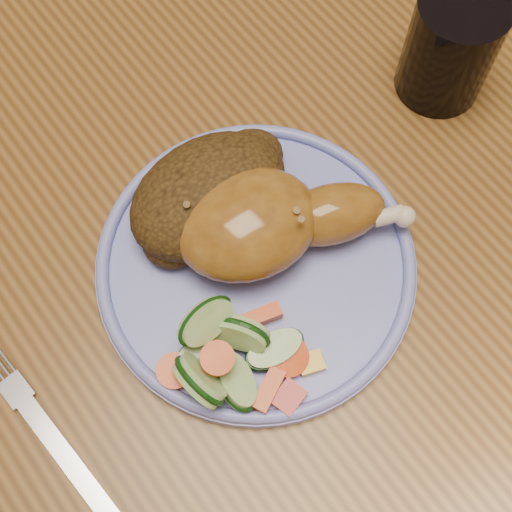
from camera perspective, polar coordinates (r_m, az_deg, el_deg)
name	(u,v)px	position (r m, az deg, el deg)	size (l,w,h in m)	color
ground	(246,384)	(1.31, -0.83, -10.18)	(4.00, 4.00, 0.00)	#54351C
dining_table	(236,234)	(0.67, -1.60, 1.75)	(0.90, 1.40, 0.75)	brown
plate	(256,266)	(0.56, 0.00, -0.81)	(0.25, 0.25, 0.01)	#787FDC
plate_rim	(256,261)	(0.55, 0.00, -0.39)	(0.25, 0.25, 0.01)	#787FDC
chicken_leg	(268,222)	(0.54, 0.95, 2.77)	(0.18, 0.13, 0.06)	#94601F
rice_pilaf	(211,194)	(0.56, -3.62, 4.97)	(0.14, 0.10, 0.06)	#422B10
vegetable_pile	(231,355)	(0.52, -2.01, -7.92)	(0.11, 0.11, 0.05)	#A50A05
fork	(51,436)	(0.55, -16.11, -13.69)	(0.03, 0.17, 0.00)	silver
drinking_glass	(450,47)	(0.63, 15.29, 15.81)	(0.08, 0.08, 0.10)	black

